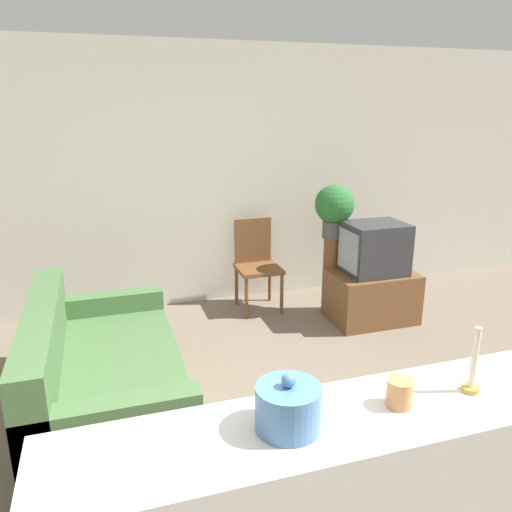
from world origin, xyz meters
The scene contains 10 objects.
wall_back centered at (0.00, 3.43, 1.35)m, with size 9.00×0.06×2.70m.
couch centered at (-0.94, 1.56, 0.27)m, with size 0.98×1.81×0.81m.
tv_stand centered at (1.67, 2.38, 0.25)m, with size 0.83×0.56×0.50m.
television centered at (1.67, 2.38, 0.75)m, with size 0.58×0.46×0.50m.
wooden_chair centered at (0.68, 3.07, 0.52)m, with size 0.44×0.44×0.94m.
plant_stand centered at (1.38, 2.71, 0.40)m, with size 0.18×0.18×0.80m.
potted_plant centered at (1.38, 2.71, 1.11)m, with size 0.39×0.39×0.54m.
decorative_bowl centered at (-0.30, -0.36, 1.11)m, with size 0.22×0.22×0.21m.
candle_jar centered at (0.14, -0.36, 1.08)m, with size 0.10×0.10×0.10m.
candlestick centered at (0.45, -0.36, 1.12)m, with size 0.07×0.07×0.27m.
Camera 1 is at (-0.84, -1.71, 2.08)m, focal length 35.00 mm.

